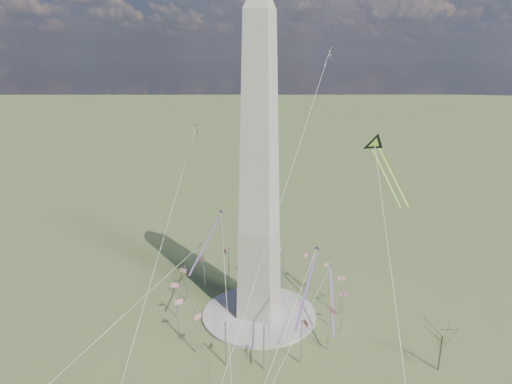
% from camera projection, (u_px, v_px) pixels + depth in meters
% --- Properties ---
extents(ground, '(2000.00, 2000.00, 0.00)m').
position_uv_depth(ground, '(259.00, 315.00, 144.90)').
color(ground, '#4F5E2F').
rests_on(ground, ground).
extents(plaza, '(36.00, 36.00, 0.80)m').
position_uv_depth(plaza, '(259.00, 314.00, 144.79)').
color(plaza, '#B5ACA6').
rests_on(plaza, ground).
extents(washington_monument, '(15.56, 15.56, 100.00)m').
position_uv_depth(washington_monument, '(259.00, 169.00, 131.30)').
color(washington_monument, '#BDAD9E').
rests_on(washington_monument, plaza).
extents(flagpole_ring, '(54.40, 54.40, 13.00)m').
position_uv_depth(flagpole_ring, '(259.00, 295.00, 142.84)').
color(flagpole_ring, silver).
rests_on(flagpole_ring, ground).
extents(tree_near, '(8.79, 8.79, 15.38)m').
position_uv_depth(tree_near, '(443.00, 333.00, 116.51)').
color(tree_near, '#4D362E').
rests_on(tree_near, ground).
extents(kite_delta_black, '(15.35, 19.41, 16.80)m').
position_uv_depth(kite_delta_black, '(376.00, 147.00, 130.69)').
color(kite_delta_black, black).
rests_on(kite_delta_black, ground).
extents(kite_diamond_purple, '(2.36, 3.55, 10.64)m').
position_uv_depth(kite_diamond_purple, '(199.00, 249.00, 147.52)').
color(kite_diamond_purple, '#421A76').
rests_on(kite_diamond_purple, ground).
extents(kite_streamer_left, '(1.82, 19.46, 13.37)m').
position_uv_depth(kite_streamer_left, '(310.00, 277.00, 110.89)').
color(kite_streamer_left, red).
rests_on(kite_streamer_left, ground).
extents(kite_streamer_mid, '(2.64, 19.79, 13.58)m').
position_uv_depth(kite_streamer_mid, '(210.00, 234.00, 135.03)').
color(kite_streamer_mid, red).
rests_on(kite_streamer_mid, ground).
extents(kite_streamer_right, '(6.35, 18.89, 13.25)m').
position_uv_depth(kite_streamer_right, '(332.00, 290.00, 133.48)').
color(kite_streamer_right, red).
rests_on(kite_streamer_right, ground).
extents(kite_small_red, '(1.36, 2.24, 5.14)m').
position_uv_depth(kite_small_red, '(196.00, 126.00, 168.19)').
color(kite_small_red, red).
rests_on(kite_small_red, ground).
extents(kite_small_white, '(1.11, 1.85, 4.35)m').
position_uv_depth(kite_small_white, '(330.00, 50.00, 154.20)').
color(kite_small_white, silver).
rests_on(kite_small_white, ground).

